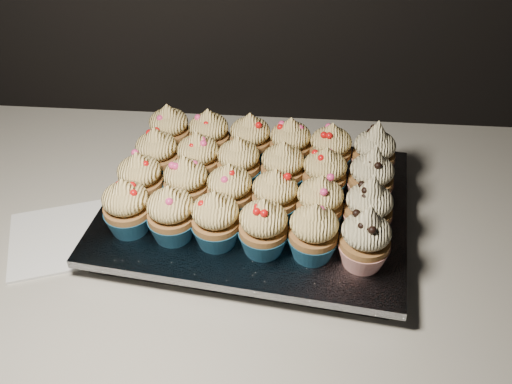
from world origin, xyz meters
TOP-DOWN VIEW (x-y plane):
  - worktop at (0.00, 1.70)m, footprint 2.44×0.64m
  - napkin at (-0.32, 1.65)m, footprint 0.18×0.18m
  - baking_tray at (-0.05, 1.72)m, footprint 0.42×0.34m
  - foil_lining at (-0.05, 1.72)m, footprint 0.46×0.37m
  - cupcake_0 at (-0.21, 1.65)m, footprint 0.06×0.06m
  - cupcake_1 at (-0.15, 1.64)m, footprint 0.06×0.06m
  - cupcake_2 at (-0.09, 1.63)m, footprint 0.06×0.06m
  - cupcake_3 at (-0.03, 1.62)m, footprint 0.06×0.06m
  - cupcake_4 at (0.03, 1.62)m, footprint 0.06×0.06m
  - cupcake_5 at (0.09, 1.61)m, footprint 0.06×0.06m
  - cupcake_6 at (-0.21, 1.71)m, footprint 0.06×0.06m
  - cupcake_7 at (-0.14, 1.70)m, footprint 0.06×0.06m
  - cupcake_8 at (-0.08, 1.69)m, footprint 0.06×0.06m
  - cupcake_9 at (-0.02, 1.68)m, footprint 0.06×0.06m
  - cupcake_10 at (0.04, 1.67)m, footprint 0.06×0.06m
  - cupcake_11 at (0.10, 1.67)m, footprint 0.06×0.06m
  - cupcake_12 at (-0.20, 1.77)m, footprint 0.06×0.06m
  - cupcake_13 at (-0.14, 1.76)m, footprint 0.06×0.06m
  - cupcake_14 at (-0.08, 1.75)m, footprint 0.06×0.06m
  - cupcake_15 at (-0.01, 1.75)m, footprint 0.06×0.06m
  - cupcake_16 at (0.04, 1.74)m, footprint 0.06×0.06m
  - cupcake_17 at (0.11, 1.73)m, footprint 0.06×0.06m
  - cupcake_18 at (-0.19, 1.83)m, footprint 0.06×0.06m
  - cupcake_19 at (-0.13, 1.82)m, footprint 0.06×0.06m
  - cupcake_20 at (-0.07, 1.82)m, footprint 0.06×0.06m
  - cupcake_21 at (-0.01, 1.81)m, footprint 0.06×0.06m
  - cupcake_22 at (0.05, 1.80)m, footprint 0.06×0.06m
  - cupcake_23 at (0.12, 1.79)m, footprint 0.06×0.06m

SIDE VIEW (x-z plane):
  - worktop at x=0.00m, z-range 0.86..0.90m
  - napkin at x=-0.32m, z-range 0.90..0.90m
  - baking_tray at x=-0.05m, z-range 0.90..0.92m
  - foil_lining at x=-0.05m, z-range 0.92..0.93m
  - cupcake_0 at x=-0.21m, z-range 0.93..1.01m
  - cupcake_1 at x=-0.15m, z-range 0.93..1.01m
  - cupcake_2 at x=-0.09m, z-range 0.93..1.01m
  - cupcake_3 at x=-0.03m, z-range 0.93..1.01m
  - cupcake_4 at x=0.03m, z-range 0.93..1.01m
  - cupcake_6 at x=-0.21m, z-range 0.93..1.01m
  - cupcake_7 at x=-0.14m, z-range 0.93..1.01m
  - cupcake_8 at x=-0.08m, z-range 0.93..1.01m
  - cupcake_9 at x=-0.02m, z-range 0.93..1.01m
  - cupcake_10 at x=0.04m, z-range 0.93..1.01m
  - cupcake_12 at x=-0.20m, z-range 0.93..1.01m
  - cupcake_13 at x=-0.14m, z-range 0.93..1.01m
  - cupcake_14 at x=-0.08m, z-range 0.93..1.01m
  - cupcake_15 at x=-0.01m, z-range 0.93..1.01m
  - cupcake_16 at x=0.04m, z-range 0.93..1.01m
  - cupcake_18 at x=-0.19m, z-range 0.93..1.01m
  - cupcake_19 at x=-0.13m, z-range 0.93..1.01m
  - cupcake_20 at x=-0.07m, z-range 0.93..1.01m
  - cupcake_21 at x=-0.01m, z-range 0.93..1.01m
  - cupcake_22 at x=0.05m, z-range 0.93..1.01m
  - cupcake_5 at x=0.09m, z-range 0.93..1.02m
  - cupcake_11 at x=0.10m, z-range 0.93..1.02m
  - cupcake_17 at x=0.11m, z-range 0.93..1.02m
  - cupcake_23 at x=0.12m, z-range 0.93..1.02m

